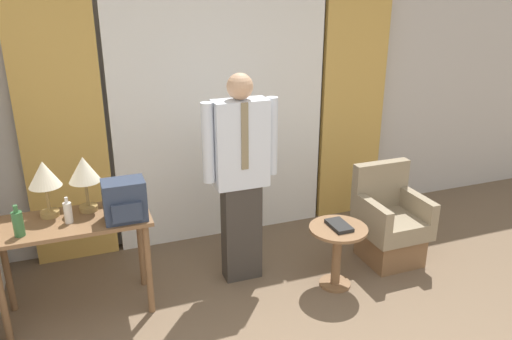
% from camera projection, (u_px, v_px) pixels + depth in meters
% --- Properties ---
extents(wall_back, '(10.00, 0.06, 2.70)m').
position_uv_depth(wall_back, '(218.00, 99.00, 4.76)').
color(wall_back, beige).
rests_on(wall_back, ground_plane).
extents(curtain_sheer_center, '(2.04, 0.06, 2.58)m').
position_uv_depth(curtain_sheer_center, '(222.00, 108.00, 4.67)').
color(curtain_sheer_center, white).
rests_on(curtain_sheer_center, ground_plane).
extents(curtain_drape_left, '(0.70, 0.06, 2.58)m').
position_uv_depth(curtain_drape_left, '(61.00, 122.00, 4.20)').
color(curtain_drape_left, gold).
rests_on(curtain_drape_left, ground_plane).
extents(curtain_drape_right, '(0.70, 0.06, 2.58)m').
position_uv_depth(curtain_drape_right, '(353.00, 97.00, 5.13)').
color(curtain_drape_right, gold).
rests_on(curtain_drape_right, ground_plane).
extents(desk, '(1.12, 0.52, 0.78)m').
position_uv_depth(desk, '(73.00, 236.00, 3.65)').
color(desk, brown).
rests_on(desk, ground_plane).
extents(table_lamp_left, '(0.23, 0.23, 0.43)m').
position_uv_depth(table_lamp_left, '(44.00, 177.00, 3.56)').
color(table_lamp_left, '#9E7F47').
rests_on(table_lamp_left, desk).
extents(table_lamp_right, '(0.23, 0.23, 0.43)m').
position_uv_depth(table_lamp_right, '(84.00, 172.00, 3.65)').
color(table_lamp_right, '#9E7F47').
rests_on(table_lamp_right, desk).
extents(bottle_near_edge, '(0.07, 0.07, 0.22)m').
position_uv_depth(bottle_near_edge, '(18.00, 223.00, 3.35)').
color(bottle_near_edge, '#336638').
rests_on(bottle_near_edge, desk).
extents(bottle_by_lamp, '(0.06, 0.06, 0.20)m').
position_uv_depth(bottle_by_lamp, '(68.00, 212.00, 3.54)').
color(bottle_by_lamp, silver).
rests_on(bottle_by_lamp, desk).
extents(backpack, '(0.30, 0.24, 0.30)m').
position_uv_depth(backpack, '(125.00, 201.00, 3.57)').
color(backpack, '#2D384C').
rests_on(backpack, desk).
extents(person, '(0.63, 0.21, 1.76)m').
position_uv_depth(person, '(241.00, 172.00, 4.01)').
color(person, '#38332D').
rests_on(person, ground_plane).
extents(armchair, '(0.54, 0.55, 0.88)m').
position_uv_depth(armchair, '(389.00, 225.00, 4.50)').
color(armchair, brown).
rests_on(armchair, ground_plane).
extents(side_table, '(0.48, 0.48, 0.54)m').
position_uv_depth(side_table, '(337.00, 246.00, 4.08)').
color(side_table, brown).
rests_on(side_table, ground_plane).
extents(book, '(0.14, 0.24, 0.03)m').
position_uv_depth(book, '(339.00, 225.00, 4.02)').
color(book, black).
rests_on(book, side_table).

